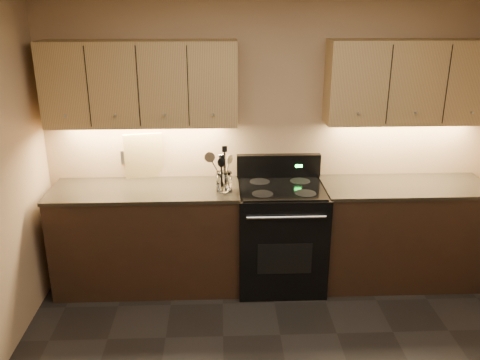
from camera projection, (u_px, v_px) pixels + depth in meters
name	position (u px, v px, depth m)	size (l,w,h in m)	color
wall_back	(270.00, 136.00, 4.55)	(4.00, 0.04, 2.60)	tan
counter_left	(148.00, 237.00, 4.51)	(1.62, 0.62, 0.93)	black
counter_right	(401.00, 233.00, 4.60)	(1.46, 0.62, 0.93)	black
stove	(280.00, 234.00, 4.53)	(0.76, 0.68, 1.14)	black
upper_cab_left	(141.00, 84.00, 4.20)	(1.60, 0.30, 0.70)	tan
upper_cab_right	(412.00, 82.00, 4.29)	(1.44, 0.30, 0.70)	tan
outlet_plate	(126.00, 157.00, 4.56)	(0.09, 0.01, 0.12)	#B2B5BA
utensil_crock	(224.00, 182.00, 4.28)	(0.14, 0.14, 0.17)	white
cutting_board	(144.00, 156.00, 4.52)	(0.34, 0.02, 0.43)	tan
wooden_spoon	(222.00, 173.00, 4.24)	(0.06, 0.06, 0.30)	tan
black_spoon	(223.00, 172.00, 4.26)	(0.06, 0.06, 0.29)	black
black_turner	(225.00, 168.00, 4.22)	(0.08, 0.08, 0.38)	black
steel_spatula	(228.00, 170.00, 4.25)	(0.08, 0.08, 0.33)	silver
steel_skimmer	(228.00, 170.00, 4.22)	(0.09, 0.09, 0.34)	silver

